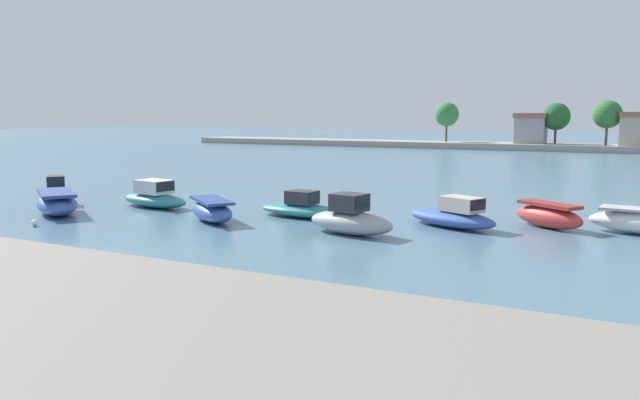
# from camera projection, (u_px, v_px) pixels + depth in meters

# --- Properties ---
(ground_plane) EXTENTS (400.00, 400.00, 0.00)m
(ground_plane) POSITION_uv_depth(u_px,v_px,m) (75.00, 262.00, 23.04)
(ground_plane) COLOR slate
(moored_boat_0) EXTENTS (3.74, 3.48, 1.74)m
(moored_boat_0) POSITION_uv_depth(u_px,v_px,m) (57.00, 193.00, 38.46)
(moored_boat_0) COLOR #C63833
(moored_boat_0) RESTS_ON ground
(moored_boat_1) EXTENTS (5.47, 4.67, 1.26)m
(moored_boat_1) POSITION_uv_depth(u_px,v_px,m) (57.00, 203.00, 34.15)
(moored_boat_1) COLOR #3856A8
(moored_boat_1) RESTS_ON ground
(moored_boat_2) EXTENTS (5.34, 2.70, 1.62)m
(moored_boat_2) POSITION_uv_depth(u_px,v_px,m) (155.00, 197.00, 36.66)
(moored_boat_2) COLOR teal
(moored_boat_2) RESTS_ON ground
(moored_boat_3) EXTENTS (4.64, 4.04, 1.15)m
(moored_boat_3) POSITION_uv_depth(u_px,v_px,m) (212.00, 210.00, 31.90)
(moored_boat_3) COLOR #3856A8
(moored_boat_3) RESTS_ON ground
(moored_boat_4) EXTENTS (5.31, 2.29, 1.42)m
(moored_boat_4) POSITION_uv_depth(u_px,v_px,m) (303.00, 208.00, 33.15)
(moored_boat_4) COLOR teal
(moored_boat_4) RESTS_ON ground
(moored_boat_5) EXTENTS (4.63, 2.50, 1.87)m
(moored_boat_5) POSITION_uv_depth(u_px,v_px,m) (351.00, 219.00, 28.38)
(moored_boat_5) COLOR #9E9EA3
(moored_boat_5) RESTS_ON ground
(moored_boat_6) EXTENTS (5.39, 3.83, 1.54)m
(moored_boat_6) POSITION_uv_depth(u_px,v_px,m) (453.00, 216.00, 30.19)
(moored_boat_6) COLOR #3856A8
(moored_boat_6) RESTS_ON ground
(moored_boat_7) EXTENTS (3.95, 3.23, 1.23)m
(moored_boat_7) POSITION_uv_depth(u_px,v_px,m) (549.00, 216.00, 29.95)
(moored_boat_7) COLOR #C63833
(moored_boat_7) RESTS_ON ground
(mooring_buoy_0) EXTENTS (0.33, 0.33, 0.33)m
(mooring_buoy_0) POSITION_uv_depth(u_px,v_px,m) (35.00, 223.00, 30.42)
(mooring_buoy_0) COLOR white
(mooring_buoy_0) RESTS_ON ground
(mooring_buoy_3) EXTENTS (0.40, 0.40, 0.40)m
(mooring_buoy_3) POSITION_uv_depth(u_px,v_px,m) (200.00, 200.00, 38.25)
(mooring_buoy_3) COLOR orange
(mooring_buoy_3) RESTS_ON ground
(distant_shoreline) EXTENTS (115.86, 8.44, 7.57)m
(distant_shoreline) POSITION_uv_depth(u_px,v_px,m) (569.00, 136.00, 93.42)
(distant_shoreline) COLOR gray
(distant_shoreline) RESTS_ON ground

